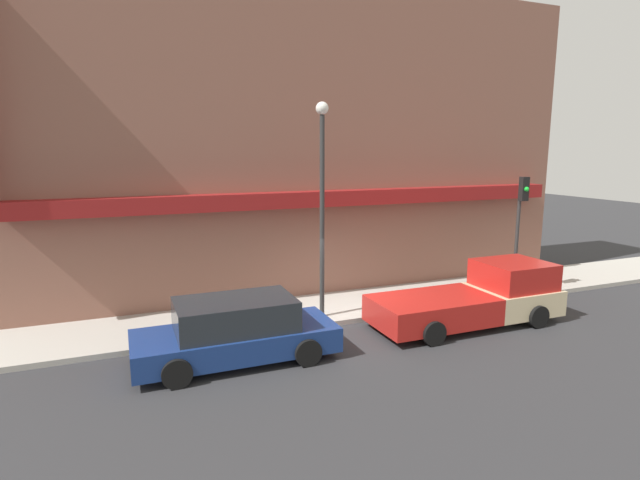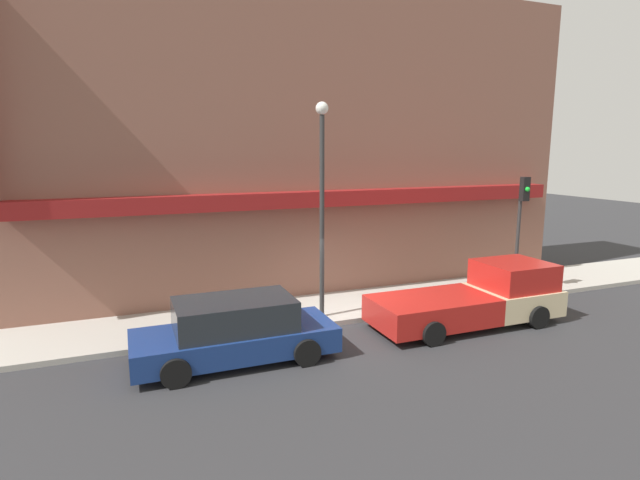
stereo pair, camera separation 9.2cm
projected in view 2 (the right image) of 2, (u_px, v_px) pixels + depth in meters
name	position (u px, v px, depth m)	size (l,w,h in m)	color
ground_plane	(355.00, 323.00, 14.64)	(80.00, 80.00, 0.00)	#2D2D30
sidewalk	(336.00, 307.00, 15.92)	(36.00, 2.82, 0.15)	#ADA89E
building	(304.00, 145.00, 17.64)	(19.80, 3.80, 10.43)	brown
pickup_truck	(477.00, 298.00, 14.56)	(5.70, 2.22, 1.73)	beige
parked_car	(235.00, 331.00, 11.97)	(4.81, 2.09, 1.53)	navy
fire_hydrant	(266.00, 308.00, 14.49)	(0.17, 0.17, 0.71)	#196633
street_lamp	(322.00, 188.00, 14.16)	(0.36, 0.36, 6.19)	#2D2D2D
traffic_light	(521.00, 214.00, 16.79)	(0.28, 0.42, 3.99)	#2D2D2D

